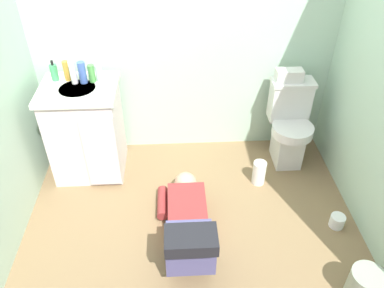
# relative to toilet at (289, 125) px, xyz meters

# --- Properties ---
(ground_plane) EXTENTS (3.01, 2.98, 0.04)m
(ground_plane) POSITION_rel_toilet_xyz_m (-0.89, -0.72, -0.39)
(ground_plane) COLOR olive
(wall_back) EXTENTS (2.67, 0.08, 2.40)m
(wall_back) POSITION_rel_toilet_xyz_m (-0.89, 0.31, 0.83)
(wall_back) COLOR #AECFB5
(wall_back) RESTS_ON ground_plane
(toilet) EXTENTS (0.36, 0.46, 0.75)m
(toilet) POSITION_rel_toilet_xyz_m (0.00, 0.00, 0.00)
(toilet) COLOR silver
(toilet) RESTS_ON ground_plane
(vanity_cabinet) EXTENTS (0.60, 0.53, 0.82)m
(vanity_cabinet) POSITION_rel_toilet_xyz_m (-1.73, -0.05, 0.05)
(vanity_cabinet) COLOR silver
(vanity_cabinet) RESTS_ON ground_plane
(faucet) EXTENTS (0.02, 0.02, 0.10)m
(faucet) POSITION_rel_toilet_xyz_m (-1.73, 0.09, 0.50)
(faucet) COLOR silver
(faucet) RESTS_ON vanity_cabinet
(person_plumber) EXTENTS (0.38, 1.06, 0.52)m
(person_plumber) POSITION_rel_toilet_xyz_m (-0.93, -0.92, -0.19)
(person_plumber) COLOR maroon
(person_plumber) RESTS_ON ground_plane
(tissue_box) EXTENTS (0.22, 0.11, 0.10)m
(tissue_box) POSITION_rel_toilet_xyz_m (-0.05, 0.09, 0.43)
(tissue_box) COLOR silver
(tissue_box) RESTS_ON toilet
(soap_dispenser) EXTENTS (0.06, 0.06, 0.17)m
(soap_dispenser) POSITION_rel_toilet_xyz_m (-1.92, 0.07, 0.52)
(soap_dispenser) COLOR #409C5F
(soap_dispenser) RESTS_ON vanity_cabinet
(bottle_amber) EXTENTS (0.05, 0.05, 0.16)m
(bottle_amber) POSITION_rel_toilet_xyz_m (-1.83, 0.07, 0.53)
(bottle_amber) COLOR #BF8E33
(bottle_amber) RESTS_ON vanity_cabinet
(bottle_white) EXTENTS (0.05, 0.05, 0.18)m
(bottle_white) POSITION_rel_toilet_xyz_m (-1.76, 0.01, 0.54)
(bottle_white) COLOR white
(bottle_white) RESTS_ON vanity_cabinet
(bottle_blue) EXTENTS (0.06, 0.06, 0.17)m
(bottle_blue) POSITION_rel_toilet_xyz_m (-1.70, 0.02, 0.54)
(bottle_blue) COLOR #4260B1
(bottle_blue) RESTS_ON vanity_cabinet
(bottle_green) EXTENTS (0.05, 0.05, 0.14)m
(bottle_green) POSITION_rel_toilet_xyz_m (-1.63, 0.03, 0.52)
(bottle_green) COLOR #4C9847
(bottle_green) RESTS_ON vanity_cabinet
(bottle_clear) EXTENTS (0.05, 0.05, 0.14)m
(bottle_clear) POSITION_rel_toilet_xyz_m (-1.57, 0.03, 0.52)
(bottle_clear) COLOR silver
(bottle_clear) RESTS_ON vanity_cabinet
(trash_can) EXTENTS (0.21, 0.21, 0.25)m
(trash_can) POSITION_rel_toilet_xyz_m (0.14, -1.42, -0.24)
(trash_can) COLOR #919D89
(trash_can) RESTS_ON ground_plane
(paper_towel_roll) EXTENTS (0.11, 0.11, 0.21)m
(paper_towel_roll) POSITION_rel_toilet_xyz_m (-0.30, -0.32, -0.26)
(paper_towel_roll) COLOR white
(paper_towel_roll) RESTS_ON ground_plane
(toilet_paper_roll) EXTENTS (0.11, 0.11, 0.10)m
(toilet_paper_roll) POSITION_rel_toilet_xyz_m (0.20, -0.83, -0.32)
(toilet_paper_roll) COLOR white
(toilet_paper_roll) RESTS_ON ground_plane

